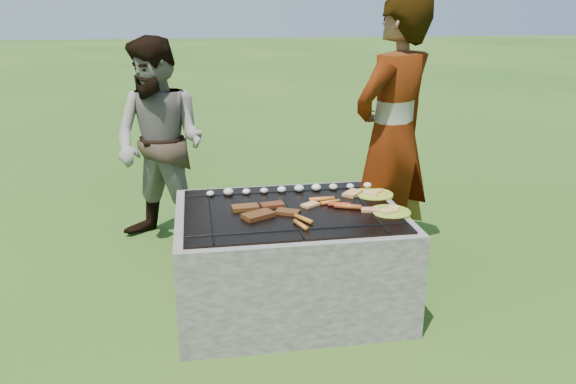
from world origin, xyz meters
The scene contains 10 objects.
lawn centered at (0.00, 0.00, 0.00)m, with size 60.00×60.00×0.00m, color #1F4711.
fire_pit centered at (0.00, 0.00, 0.28)m, with size 1.30×1.00×0.62m.
mushrooms centered at (0.09, 0.31, 0.63)m, with size 1.06×0.06×0.04m.
pork_slabs centered at (-0.16, -0.03, 0.62)m, with size 0.38×0.29×0.03m.
sausages centered at (0.20, -0.05, 0.63)m, with size 0.43×0.46×0.03m.
bread_on_grate centered at (0.36, 0.09, 0.62)m, with size 0.44×0.42×0.02m.
plate_far centered at (0.56, 0.19, 0.61)m, with size 0.32×0.32×0.03m.
plate_near centered at (0.56, -0.13, 0.61)m, with size 0.26×0.26×0.03m.
cook centered at (0.77, 0.46, 0.91)m, with size 0.66×0.44×1.82m, color #A08E85.
bystander centered at (-0.77, 1.10, 0.77)m, with size 0.75×0.58×1.53m, color gray.
Camera 1 is at (-0.51, -2.99, 1.72)m, focal length 35.00 mm.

